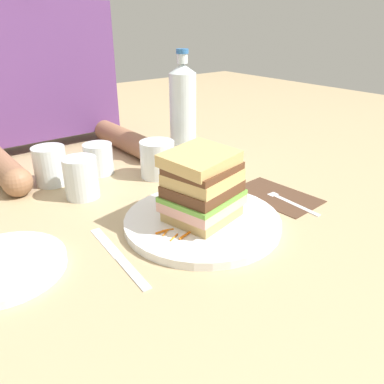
{
  "coord_description": "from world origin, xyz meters",
  "views": [
    {
      "loc": [
        -0.38,
        -0.49,
        0.35
      ],
      "look_at": [
        0.02,
        0.0,
        0.05
      ],
      "focal_mm": 35.99,
      "sensor_mm": 36.0,
      "label": 1
    }
  ],
  "objects_px": {
    "napkin_dark": "(276,196)",
    "main_plate": "(202,221)",
    "empty_tumbler_0": "(50,166)",
    "sandwich": "(202,187)",
    "fork": "(284,198)",
    "knife": "(120,257)",
    "empty_tumbler_1": "(99,159)",
    "juice_glass": "(158,161)",
    "empty_tumbler_2": "(81,178)",
    "water_bottle": "(183,113)",
    "side_plate": "(2,267)",
    "diner_across": "(34,57)"
  },
  "relations": [
    {
      "from": "napkin_dark",
      "to": "main_plate",
      "type": "bearing_deg",
      "value": 178.9
    },
    {
      "from": "empty_tumbler_0",
      "to": "napkin_dark",
      "type": "bearing_deg",
      "value": -46.51
    },
    {
      "from": "sandwich",
      "to": "fork",
      "type": "xyz_separation_m",
      "value": [
        0.2,
        -0.03,
        -0.07
      ]
    },
    {
      "from": "main_plate",
      "to": "knife",
      "type": "height_order",
      "value": "main_plate"
    },
    {
      "from": "empty_tumbler_0",
      "to": "empty_tumbler_1",
      "type": "relative_size",
      "value": 1.18
    },
    {
      "from": "juice_glass",
      "to": "empty_tumbler_2",
      "type": "distance_m",
      "value": 0.19
    },
    {
      "from": "main_plate",
      "to": "empty_tumbler_1",
      "type": "height_order",
      "value": "empty_tumbler_1"
    },
    {
      "from": "knife",
      "to": "juice_glass",
      "type": "relative_size",
      "value": 2.37
    },
    {
      "from": "knife",
      "to": "water_bottle",
      "type": "height_order",
      "value": "water_bottle"
    },
    {
      "from": "empty_tumbler_0",
      "to": "side_plate",
      "type": "distance_m",
      "value": 0.33
    },
    {
      "from": "napkin_dark",
      "to": "fork",
      "type": "distance_m",
      "value": 0.02
    },
    {
      "from": "main_plate",
      "to": "empty_tumbler_1",
      "type": "distance_m",
      "value": 0.35
    },
    {
      "from": "empty_tumbler_0",
      "to": "water_bottle",
      "type": "bearing_deg",
      "value": -10.42
    },
    {
      "from": "juice_glass",
      "to": "water_bottle",
      "type": "relative_size",
      "value": 0.31
    },
    {
      "from": "sandwich",
      "to": "diner_across",
      "type": "relative_size",
      "value": 0.27
    },
    {
      "from": "empty_tumbler_2",
      "to": "juice_glass",
      "type": "bearing_deg",
      "value": -0.99
    },
    {
      "from": "knife",
      "to": "juice_glass",
      "type": "height_order",
      "value": "juice_glass"
    },
    {
      "from": "sandwich",
      "to": "empty_tumbler_0",
      "type": "xyz_separation_m",
      "value": [
        -0.14,
        0.36,
        -0.03
      ]
    },
    {
      "from": "empty_tumbler_1",
      "to": "fork",
      "type": "bearing_deg",
      "value": -58.56
    },
    {
      "from": "water_bottle",
      "to": "diner_across",
      "type": "bearing_deg",
      "value": 126.58
    },
    {
      "from": "juice_glass",
      "to": "empty_tumbler_1",
      "type": "height_order",
      "value": "juice_glass"
    },
    {
      "from": "napkin_dark",
      "to": "diner_across",
      "type": "height_order",
      "value": "diner_across"
    },
    {
      "from": "sandwich",
      "to": "empty_tumbler_0",
      "type": "relative_size",
      "value": 1.71
    },
    {
      "from": "water_bottle",
      "to": "empty_tumbler_1",
      "type": "relative_size",
      "value": 3.8
    },
    {
      "from": "empty_tumbler_2",
      "to": "diner_across",
      "type": "bearing_deg",
      "value": 80.74
    },
    {
      "from": "empty_tumbler_0",
      "to": "fork",
      "type": "bearing_deg",
      "value": -48.3
    },
    {
      "from": "napkin_dark",
      "to": "side_plate",
      "type": "bearing_deg",
      "value": 170.84
    },
    {
      "from": "water_bottle",
      "to": "empty_tumbler_2",
      "type": "height_order",
      "value": "water_bottle"
    },
    {
      "from": "juice_glass",
      "to": "side_plate",
      "type": "distance_m",
      "value": 0.42
    },
    {
      "from": "sandwich",
      "to": "juice_glass",
      "type": "bearing_deg",
      "value": 74.22
    },
    {
      "from": "fork",
      "to": "water_bottle",
      "type": "relative_size",
      "value": 0.6
    },
    {
      "from": "fork",
      "to": "knife",
      "type": "bearing_deg",
      "value": 175.96
    },
    {
      "from": "knife",
      "to": "diner_across",
      "type": "relative_size",
      "value": 0.36
    },
    {
      "from": "water_bottle",
      "to": "fork",
      "type": "bearing_deg",
      "value": -87.39
    },
    {
      "from": "sandwich",
      "to": "empty_tumbler_2",
      "type": "distance_m",
      "value": 0.28
    },
    {
      "from": "sandwich",
      "to": "empty_tumbler_0",
      "type": "distance_m",
      "value": 0.38
    },
    {
      "from": "knife",
      "to": "water_bottle",
      "type": "distance_m",
      "value": 0.48
    },
    {
      "from": "main_plate",
      "to": "empty_tumbler_1",
      "type": "relative_size",
      "value": 3.9
    },
    {
      "from": "sandwich",
      "to": "water_bottle",
      "type": "bearing_deg",
      "value": 58.09
    },
    {
      "from": "knife",
      "to": "empty_tumbler_2",
      "type": "distance_m",
      "value": 0.26
    },
    {
      "from": "empty_tumbler_0",
      "to": "side_plate",
      "type": "relative_size",
      "value": 0.46
    },
    {
      "from": "napkin_dark",
      "to": "juice_glass",
      "type": "relative_size",
      "value": 2.05
    },
    {
      "from": "fork",
      "to": "water_bottle",
      "type": "xyz_separation_m",
      "value": [
        -0.01,
        0.32,
        0.12
      ]
    },
    {
      "from": "water_bottle",
      "to": "empty_tumbler_0",
      "type": "bearing_deg",
      "value": 169.58
    },
    {
      "from": "empty_tumbler_2",
      "to": "diner_across",
      "type": "relative_size",
      "value": 0.16
    },
    {
      "from": "main_plate",
      "to": "juice_glass",
      "type": "height_order",
      "value": "juice_glass"
    },
    {
      "from": "main_plate",
      "to": "side_plate",
      "type": "distance_m",
      "value": 0.33
    },
    {
      "from": "empty_tumbler_0",
      "to": "empty_tumbler_2",
      "type": "height_order",
      "value": "same"
    },
    {
      "from": "sandwich",
      "to": "water_bottle",
      "type": "xyz_separation_m",
      "value": [
        0.18,
        0.3,
        0.05
      ]
    },
    {
      "from": "knife",
      "to": "empty_tumbler_1",
      "type": "height_order",
      "value": "empty_tumbler_1"
    }
  ]
}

